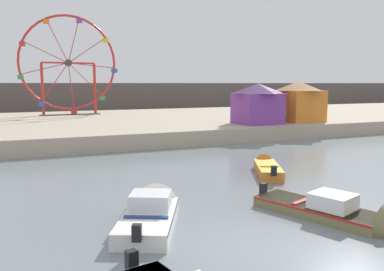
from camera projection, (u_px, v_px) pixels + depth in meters
The scene contains 9 objects.
ground_plane at pixel (247, 248), 10.55m from camera, with size 240.00×240.00×0.00m, color slate.
quay_promenade at pixel (86, 125), 36.17m from camera, with size 110.00×24.06×1.08m, color #B7A88E.
distant_town_skyline at pixel (63, 99), 54.48m from camera, with size 140.00×3.00×4.40m, color #564C47.
motorboat_white_red_stripe at pixel (153, 210), 12.75m from camera, with size 3.30×4.67×1.47m.
motorboat_olive_wood at pixel (349, 216), 12.35m from camera, with size 3.12×5.48×1.33m.
motorboat_orange_hull at pixel (266, 167), 19.62m from camera, with size 2.69×4.15×1.04m.
ferris_wheel_red_frame at pixel (68, 65), 40.89m from camera, with size 9.89×1.20×10.23m.
carnival_booth_orange_canopy at pixel (298, 100), 34.43m from camera, with size 3.94×4.09×3.44m.
carnival_booth_purple_stall at pixel (258, 103), 32.13m from camera, with size 3.78×3.31×3.25m.
Camera 1 is at (-5.33, -8.68, 4.34)m, focal length 37.17 mm.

